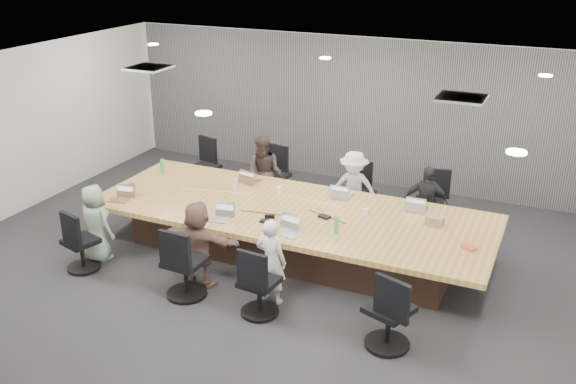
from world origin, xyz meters
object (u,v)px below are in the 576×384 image
at_px(person_1, 265,174).
at_px(stapler, 270,217).
at_px(person_4, 96,223).
at_px(laptop_6, 288,233).
at_px(chair_0, 206,171).
at_px(chair_7, 389,315).
at_px(chair_3, 429,207).
at_px(person_2, 353,189).
at_px(bottle_green_right, 336,225).
at_px(bottle_clear, 235,185).
at_px(person_5, 198,244).
at_px(bottle_green_left, 162,166).
at_px(snack_packet, 469,247).
at_px(chair_4, 81,246).
at_px(mug_brown, 132,186).
at_px(laptop_5, 218,220).
at_px(laptop_1, 250,180).
at_px(laptop_3, 418,208).
at_px(person_6, 271,261).
at_px(chair_1, 273,180).
at_px(chair_6, 259,287).
at_px(chair_5, 185,267).
at_px(person_3, 425,203).
at_px(canvas_bag, 435,221).
at_px(laptop_2, 342,195).
at_px(chair_2, 359,198).
at_px(conference_table, 291,229).
at_px(laptop_4, 118,200).

bearing_deg(person_1, stapler, -63.65).
xyz_separation_m(person_4, laptop_6, (2.87, 0.55, 0.16)).
distance_m(chair_0, chair_7, 5.67).
bearing_deg(chair_3, person_2, 3.24).
relative_size(bottle_green_right, bottle_clear, 1.03).
xyz_separation_m(person_5, bottle_clear, (-0.30, 1.61, 0.24)).
xyz_separation_m(bottle_green_left, bottle_green_right, (3.56, -1.03, -0.00)).
distance_m(person_1, snack_packet, 4.07).
bearing_deg(chair_4, chair_3, 54.08).
bearing_deg(person_1, mug_brown, -135.03).
bearing_deg(chair_0, laptop_5, 139.63).
height_order(laptop_1, bottle_clear, bottle_clear).
height_order(laptop_3, laptop_5, same).
xyz_separation_m(laptop_5, person_6, (1.10, -0.55, -0.16)).
relative_size(chair_1, mug_brown, 8.77).
relative_size(bottle_green_right, snack_packet, 1.33).
bearing_deg(chair_1, mug_brown, 60.17).
distance_m(chair_6, laptop_1, 2.90).
distance_m(bottle_green_left, bottle_clear, 1.59).
relative_size(chair_5, person_1, 0.64).
height_order(mug_brown, stapler, mug_brown).
bearing_deg(person_3, canvas_bag, -79.47).
xyz_separation_m(laptop_1, person_4, (-1.45, -2.15, -0.16)).
distance_m(chair_0, person_4, 3.06).
relative_size(chair_6, person_5, 0.63).
distance_m(laptop_2, stapler, 1.40).
bearing_deg(person_5, person_1, -83.74).
relative_size(chair_2, laptop_1, 2.25).
bearing_deg(person_4, chair_7, -174.96).
xyz_separation_m(chair_7, laptop_5, (-2.79, 0.90, 0.33)).
bearing_deg(laptop_6, laptop_1, 144.91).
height_order(person_6, bottle_green_left, person_6).
distance_m(chair_1, laptop_2, 1.89).
distance_m(chair_3, person_2, 1.27).
relative_size(chair_2, person_1, 0.55).
height_order(person_4, bottle_green_right, person_4).
distance_m(person_5, bottle_clear, 1.66).
xyz_separation_m(person_5, laptop_6, (1.10, 0.55, 0.13)).
relative_size(conference_table, canvas_bag, 25.22).
height_order(bottle_clear, canvas_bag, bottle_clear).
bearing_deg(mug_brown, person_2, 27.61).
bearing_deg(snack_packet, chair_0, 159.51).
bearing_deg(laptop_4, laptop_5, -13.95).
relative_size(chair_4, laptop_5, 2.59).
bearing_deg(person_2, chair_3, 10.55).
distance_m(chair_6, person_2, 3.07).
bearing_deg(person_5, chair_2, -113.68).
height_order(person_2, person_5, person_2).
relative_size(chair_1, person_4, 0.73).
bearing_deg(person_2, stapler, -116.18).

